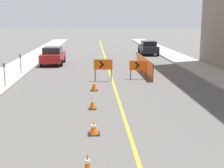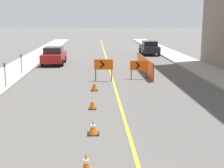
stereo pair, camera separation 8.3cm
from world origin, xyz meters
TOP-DOWN VIEW (x-y plane):
  - lane_stripe at (0.00, 32.03)m, footprint 0.12×64.06m
  - sidewalk_left at (-7.58, 32.03)m, footprint 2.71×64.06m
  - sidewalk_right at (7.58, 32.03)m, footprint 2.71×64.06m
  - traffic_cone_third at (-1.45, 9.91)m, footprint 0.33×0.33m
  - traffic_cone_fourth at (-1.28, 12.89)m, footprint 0.43×0.43m
  - traffic_cone_fifth at (-1.33, 16.09)m, footprint 0.36×0.36m
  - traffic_cone_farthest at (-1.24, 19.86)m, footprint 0.42×0.42m
  - arrow_barricade_primary at (-0.63, 22.62)m, footprint 1.25×0.15m
  - arrow_barricade_secondary at (1.81, 23.21)m, footprint 1.25×0.18m
  - safety_mesh_fence at (2.57, 25.55)m, footprint 0.13×7.05m
  - parked_car_curb_near at (-4.91, 30.68)m, footprint 1.94×4.33m
  - parked_car_curb_mid at (5.10, 38.02)m, footprint 1.94×4.32m
  - parking_meter_near_curb at (-6.57, 20.89)m, footprint 0.12×0.11m
  - parking_meter_far_curb at (-6.57, 25.14)m, footprint 0.12×0.11m

SIDE VIEW (x-z plane):
  - lane_stripe at x=0.00m, z-range 0.00..0.01m
  - sidewalk_left at x=-7.58m, z-range 0.00..0.14m
  - sidewalk_right at x=7.58m, z-range 0.00..0.14m
  - traffic_cone_fourth at x=-1.28m, z-range 0.00..0.49m
  - traffic_cone_fifth at x=-1.33m, z-range 0.00..0.58m
  - traffic_cone_third at x=-1.45m, z-range 0.00..0.61m
  - traffic_cone_farthest at x=-1.24m, z-range 0.00..0.67m
  - safety_mesh_fence at x=2.57m, z-range 0.00..1.23m
  - parked_car_curb_near at x=-4.91m, z-range 0.00..1.59m
  - parked_car_curb_mid at x=5.10m, z-range 0.00..1.59m
  - arrow_barricade_secondary at x=1.81m, z-range 0.27..1.55m
  - arrow_barricade_primary at x=-0.63m, z-range 0.33..1.79m
  - parking_meter_near_curb at x=-6.57m, z-range 0.42..1.83m
  - parking_meter_far_curb at x=-6.57m, z-range 0.43..1.88m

